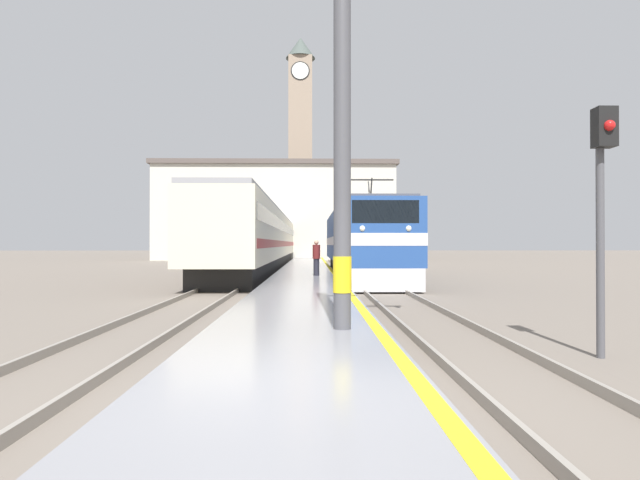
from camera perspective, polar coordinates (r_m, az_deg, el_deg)
ground_plane at (r=35.29m, az=-1.45°, el=-3.29°), size 200.00×200.00×0.00m
platform at (r=30.29m, az=-1.52°, el=-3.44°), size 3.01×140.00×0.34m
rail_track_near at (r=30.41m, az=3.81°, el=-3.69°), size 2.84×140.00×0.16m
rail_track_far at (r=30.48m, az=-7.30°, el=-3.68°), size 2.84×140.00×0.16m
locomotive_train at (r=26.06m, az=4.61°, el=-0.25°), size 2.92×17.93×4.56m
passenger_train at (r=44.07m, az=-5.35°, el=0.05°), size 2.92×54.53×3.97m
catenary_mast at (r=8.57m, az=2.99°, el=14.51°), size 2.35×0.31×7.38m
person_on_platform at (r=22.22m, az=-0.42°, el=-1.97°), size 0.34×0.34×1.58m
clock_tower at (r=68.78m, az=-2.24°, el=11.14°), size 3.95×3.95×29.74m
station_building at (r=57.49m, az=-4.96°, el=3.16°), size 26.50×10.28×10.70m
signal_post at (r=8.73m, az=29.58°, el=5.00°), size 0.30×0.39×3.80m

